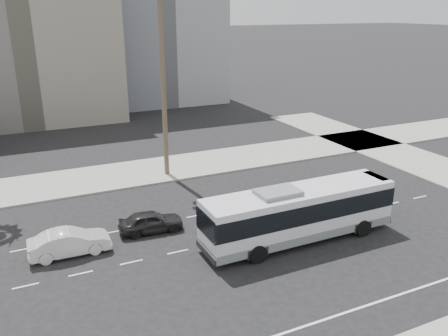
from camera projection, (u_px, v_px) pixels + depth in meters
ground at (260, 233)px, 31.74m from camera, size 700.00×700.00×0.00m
sidewalk_north at (182, 166)px, 44.97m from camera, size 120.00×7.00×0.15m
midrise_beige_west at (21, 52)px, 62.42m from camera, size 24.00×18.00×18.00m
midrise_gray_center at (148, 19)px, 75.11m from camera, size 20.00×20.00×26.00m
city_bus at (299, 212)px, 30.27m from camera, size 13.39×3.28×3.85m
car_a at (151, 221)px, 31.80m from camera, size 2.17×4.55×1.50m
car_b at (70, 242)px, 28.82m from camera, size 1.84×5.01×1.64m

